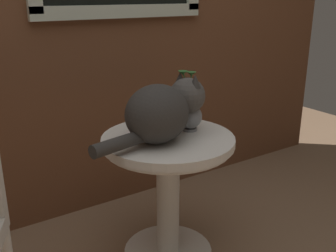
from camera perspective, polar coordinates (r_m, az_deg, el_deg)
wicker_side_table at (r=1.84m, az=0.00°, el=-6.93°), size 0.60×0.60×0.62m
cat at (r=1.68m, az=-0.84°, el=2.19°), size 0.60×0.31×0.27m
pewter_vase_with_ivy at (r=1.82m, az=3.18°, el=2.00°), size 0.11×0.11×0.28m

